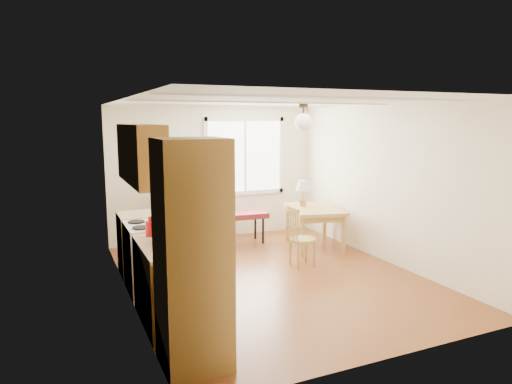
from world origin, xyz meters
TOP-DOWN VIEW (x-y plane):
  - room_shell at (0.00, 0.00)m, footprint 4.60×5.60m
  - kitchen_run at (-1.72, -0.63)m, footprint 0.65×3.40m
  - window_unit at (0.60, 2.47)m, footprint 1.64×0.05m
  - pendant_light at (0.70, 0.40)m, footprint 0.26×0.26m
  - refrigerator at (-0.66, 2.00)m, footprint 0.65×0.67m
  - bench at (0.11, 1.88)m, footprint 1.29×0.57m
  - dining_table at (1.37, 1.11)m, footprint 1.11×1.32m
  - chair at (0.56, 0.28)m, footprint 0.41×0.41m
  - table_lamp at (1.24, 1.32)m, footprint 0.27×0.27m
  - coffee_maker at (-1.72, -0.73)m, footprint 0.18×0.23m
  - kettle at (-1.79, -0.41)m, footprint 0.12×0.12m

SIDE VIEW (x-z plane):
  - bench at x=0.11m, z-range 0.23..0.81m
  - chair at x=0.56m, z-range 0.06..0.99m
  - dining_table at x=1.37m, z-range 0.26..0.98m
  - refrigerator at x=-0.66m, z-range 0.00..1.55m
  - kitchen_run at x=-1.72m, z-range -0.26..1.94m
  - kettle at x=-1.79m, z-range 0.88..1.12m
  - coffee_maker at x=-1.72m, z-range 0.86..1.19m
  - table_lamp at x=1.24m, z-range 0.82..1.29m
  - room_shell at x=0.00m, z-range -0.06..2.56m
  - window_unit at x=0.60m, z-range 0.79..2.31m
  - pendant_light at x=0.70m, z-range 2.04..2.44m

